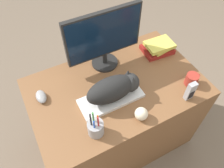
{
  "coord_description": "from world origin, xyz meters",
  "views": [
    {
      "loc": [
        -0.45,
        -0.42,
        1.88
      ],
      "look_at": [
        -0.04,
        0.35,
        0.8
      ],
      "focal_mm": 35.0,
      "sensor_mm": 36.0,
      "label": 1
    }
  ],
  "objects_px": {
    "monitor": "(104,37)",
    "coffee_mug": "(192,79)",
    "keyboard": "(111,98)",
    "computer_mouse": "(41,97)",
    "baseball": "(141,114)",
    "phone": "(190,91)",
    "pen_cup": "(96,128)",
    "cat": "(115,88)",
    "book_stack": "(158,47)"
  },
  "relations": [
    {
      "from": "coffee_mug",
      "to": "phone",
      "type": "bearing_deg",
      "value": -138.08
    },
    {
      "from": "cat",
      "to": "coffee_mug",
      "type": "relative_size",
      "value": 3.14
    },
    {
      "from": "baseball",
      "to": "phone",
      "type": "xyz_separation_m",
      "value": [
        0.34,
        -0.02,
        0.03
      ]
    },
    {
      "from": "keyboard",
      "to": "coffee_mug",
      "type": "xyz_separation_m",
      "value": [
        0.53,
        -0.13,
        0.03
      ]
    },
    {
      "from": "coffee_mug",
      "to": "phone",
      "type": "distance_m",
      "value": 0.13
    },
    {
      "from": "cat",
      "to": "baseball",
      "type": "xyz_separation_m",
      "value": [
        0.07,
        -0.2,
        -0.06
      ]
    },
    {
      "from": "keyboard",
      "to": "computer_mouse",
      "type": "height_order",
      "value": "computer_mouse"
    },
    {
      "from": "cat",
      "to": "coffee_mug",
      "type": "distance_m",
      "value": 0.53
    },
    {
      "from": "computer_mouse",
      "to": "phone",
      "type": "xyz_separation_m",
      "value": [
        0.83,
        -0.43,
        0.05
      ]
    },
    {
      "from": "coffee_mug",
      "to": "pen_cup",
      "type": "distance_m",
      "value": 0.71
    },
    {
      "from": "pen_cup",
      "to": "keyboard",
      "type": "bearing_deg",
      "value": 42.01
    },
    {
      "from": "monitor",
      "to": "pen_cup",
      "type": "height_order",
      "value": "monitor"
    },
    {
      "from": "monitor",
      "to": "book_stack",
      "type": "xyz_separation_m",
      "value": [
        0.41,
        -0.07,
        -0.2
      ]
    },
    {
      "from": "pen_cup",
      "to": "phone",
      "type": "bearing_deg",
      "value": -5.0
    },
    {
      "from": "baseball",
      "to": "phone",
      "type": "distance_m",
      "value": 0.34
    },
    {
      "from": "baseball",
      "to": "coffee_mug",
      "type": "bearing_deg",
      "value": 8.66
    },
    {
      "from": "monitor",
      "to": "computer_mouse",
      "type": "height_order",
      "value": "monitor"
    },
    {
      "from": "keyboard",
      "to": "monitor",
      "type": "xyz_separation_m",
      "value": [
        0.11,
        0.3,
        0.23
      ]
    },
    {
      "from": "baseball",
      "to": "book_stack",
      "type": "distance_m",
      "value": 0.6
    },
    {
      "from": "computer_mouse",
      "to": "book_stack",
      "type": "bearing_deg",
      "value": 1.24
    },
    {
      "from": "keyboard",
      "to": "book_stack",
      "type": "bearing_deg",
      "value": 23.9
    },
    {
      "from": "coffee_mug",
      "to": "book_stack",
      "type": "xyz_separation_m",
      "value": [
        -0.01,
        0.36,
        -0.0
      ]
    },
    {
      "from": "pen_cup",
      "to": "book_stack",
      "type": "height_order",
      "value": "pen_cup"
    },
    {
      "from": "monitor",
      "to": "coffee_mug",
      "type": "height_order",
      "value": "monitor"
    },
    {
      "from": "pen_cup",
      "to": "baseball",
      "type": "height_order",
      "value": "pen_cup"
    },
    {
      "from": "keyboard",
      "to": "cat",
      "type": "distance_m",
      "value": 0.09
    },
    {
      "from": "pen_cup",
      "to": "book_stack",
      "type": "distance_m",
      "value": 0.8
    },
    {
      "from": "cat",
      "to": "pen_cup",
      "type": "relative_size",
      "value": 1.75
    },
    {
      "from": "cat",
      "to": "monitor",
      "type": "xyz_separation_m",
      "value": [
        0.08,
        0.3,
        0.14
      ]
    },
    {
      "from": "baseball",
      "to": "phone",
      "type": "relative_size",
      "value": 0.58
    },
    {
      "from": "computer_mouse",
      "to": "book_stack",
      "type": "height_order",
      "value": "book_stack"
    },
    {
      "from": "keyboard",
      "to": "baseball",
      "type": "bearing_deg",
      "value": -63.98
    },
    {
      "from": "cat",
      "to": "baseball",
      "type": "distance_m",
      "value": 0.22
    },
    {
      "from": "monitor",
      "to": "computer_mouse",
      "type": "xyz_separation_m",
      "value": [
        -0.49,
        -0.09,
        -0.22
      ]
    },
    {
      "from": "cat",
      "to": "coffee_mug",
      "type": "bearing_deg",
      "value": -14.52
    },
    {
      "from": "book_stack",
      "to": "monitor",
      "type": "bearing_deg",
      "value": 170.14
    },
    {
      "from": "pen_cup",
      "to": "phone",
      "type": "relative_size",
      "value": 1.45
    },
    {
      "from": "pen_cup",
      "to": "baseball",
      "type": "distance_m",
      "value": 0.28
    },
    {
      "from": "keyboard",
      "to": "coffee_mug",
      "type": "height_order",
      "value": "coffee_mug"
    },
    {
      "from": "baseball",
      "to": "phone",
      "type": "bearing_deg",
      "value": -2.98
    },
    {
      "from": "phone",
      "to": "book_stack",
      "type": "relative_size",
      "value": 0.6
    },
    {
      "from": "book_stack",
      "to": "cat",
      "type": "bearing_deg",
      "value": -154.98
    },
    {
      "from": "monitor",
      "to": "baseball",
      "type": "relative_size",
      "value": 6.61
    },
    {
      "from": "coffee_mug",
      "to": "baseball",
      "type": "relative_size",
      "value": 1.4
    },
    {
      "from": "keyboard",
      "to": "coffee_mug",
      "type": "distance_m",
      "value": 0.55
    },
    {
      "from": "phone",
      "to": "book_stack",
      "type": "bearing_deg",
      "value": 79.59
    },
    {
      "from": "monitor",
      "to": "computer_mouse",
      "type": "bearing_deg",
      "value": -169.55
    },
    {
      "from": "cat",
      "to": "pen_cup",
      "type": "xyz_separation_m",
      "value": [
        -0.21,
        -0.16,
        -0.05
      ]
    },
    {
      "from": "monitor",
      "to": "baseball",
      "type": "xyz_separation_m",
      "value": [
        -0.01,
        -0.5,
        -0.2
      ]
    },
    {
      "from": "baseball",
      "to": "computer_mouse",
      "type": "bearing_deg",
      "value": 139.71
    }
  ]
}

